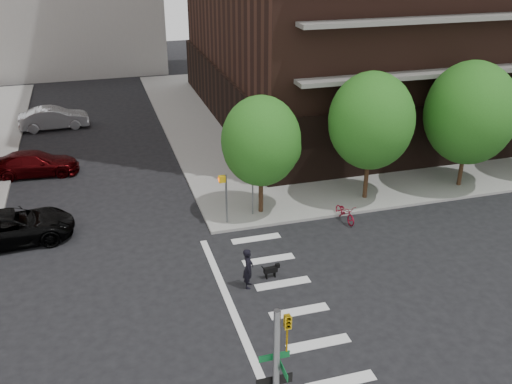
# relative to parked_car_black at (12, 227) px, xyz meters

# --- Properties ---
(ground) EXTENTS (120.00, 120.00, 0.00)m
(ground) POSITION_rel_parked_car_black_xyz_m (8.20, -9.00, -0.79)
(ground) COLOR black
(ground) RESTS_ON ground
(sidewalk_ne) EXTENTS (39.00, 33.00, 0.15)m
(sidewalk_ne) POSITION_rel_parked_car_black_xyz_m (28.70, 14.50, -0.72)
(sidewalk_ne) COLOR gray
(sidewalk_ne) RESTS_ON ground
(crosswalk) EXTENTS (3.85, 13.00, 0.01)m
(crosswalk) POSITION_rel_parked_car_black_xyz_m (10.41, -9.00, -0.79)
(crosswalk) COLOR silver
(crosswalk) RESTS_ON ground
(tree_a) EXTENTS (4.00, 4.00, 5.90)m
(tree_a) POSITION_rel_parked_car_black_xyz_m (12.20, -0.50, 3.25)
(tree_a) COLOR #301E11
(tree_a) RESTS_ON sidewalk_ne
(tree_b) EXTENTS (4.50, 4.50, 6.65)m
(tree_b) POSITION_rel_parked_car_black_xyz_m (18.20, -0.50, 3.75)
(tree_b) COLOR #301E11
(tree_b) RESTS_ON sidewalk_ne
(tree_c) EXTENTS (5.00, 5.00, 6.80)m
(tree_c) POSITION_rel_parked_car_black_xyz_m (24.20, -0.50, 3.65)
(tree_c) COLOR #301E11
(tree_c) RESTS_ON sidewalk_ne
(pedestrian_signal) EXTENTS (2.18, 0.67, 2.60)m
(pedestrian_signal) POSITION_rel_parked_car_black_xyz_m (10.52, -1.08, 1.06)
(pedestrian_signal) COLOR slate
(pedestrian_signal) RESTS_ON sidewalk_ne
(parked_car_black) EXTENTS (3.06, 5.90, 1.59)m
(parked_car_black) POSITION_rel_parked_car_black_xyz_m (0.00, 0.00, 0.00)
(parked_car_black) COLOR black
(parked_car_black) RESTS_ON ground
(parked_car_maroon) EXTENTS (2.44, 5.22, 1.47)m
(parked_car_maroon) POSITION_rel_parked_car_black_xyz_m (0.60, 8.32, -0.06)
(parked_car_maroon) COLOR #370305
(parked_car_maroon) RESTS_ON ground
(parked_car_silver) EXTENTS (1.96, 5.04, 1.64)m
(parked_car_silver) POSITION_rel_parked_car_black_xyz_m (1.48, 17.21, 0.02)
(parked_car_silver) COLOR #AFB2B7
(parked_car_silver) RESTS_ON ground
(scooter) EXTENTS (0.81, 1.86, 0.95)m
(scooter) POSITION_rel_parked_car_black_xyz_m (16.10, -2.50, -0.32)
(scooter) COLOR maroon
(scooter) RESTS_ON ground
(dog_walker) EXTENTS (0.76, 0.64, 1.79)m
(dog_walker) POSITION_rel_parked_car_black_xyz_m (9.75, -6.78, 0.10)
(dog_walker) COLOR black
(dog_walker) RESTS_ON ground
(dog) EXTENTS (0.72, 0.24, 0.61)m
(dog) POSITION_rel_parked_car_black_xyz_m (10.89, -6.39, -0.41)
(dog) COLOR black
(dog) RESTS_ON ground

